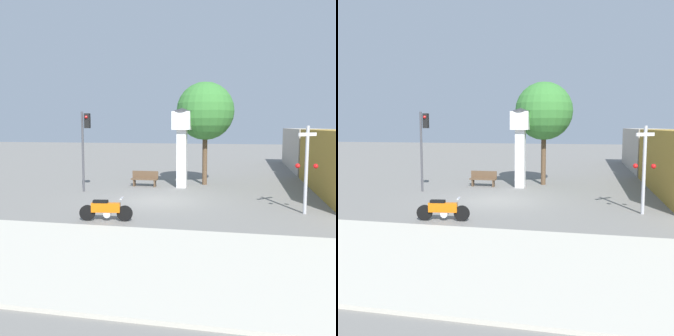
% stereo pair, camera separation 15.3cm
% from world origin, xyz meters
% --- Properties ---
extents(ground_plane, '(120.00, 120.00, 0.00)m').
position_xyz_m(ground_plane, '(0.00, 0.00, 0.00)').
color(ground_plane, slate).
extents(sidewalk_strip, '(36.00, 6.00, 0.10)m').
position_xyz_m(sidewalk_strip, '(0.00, -8.24, 0.05)').
color(sidewalk_strip, '#BCB7A8').
rests_on(sidewalk_strip, ground_plane).
extents(motorcycle, '(2.05, 0.49, 0.91)m').
position_xyz_m(motorcycle, '(-1.09, -4.24, 0.44)').
color(motorcycle, black).
rests_on(motorcycle, ground_plane).
extents(clock_tower, '(1.27, 1.27, 4.66)m').
position_xyz_m(clock_tower, '(0.47, 4.15, 3.10)').
color(clock_tower, white).
rests_on(clock_tower, ground_plane).
extents(freight_train, '(2.80, 23.51, 3.40)m').
position_xyz_m(freight_train, '(9.27, 10.04, 1.70)').
color(freight_train, olive).
rests_on(freight_train, ground_plane).
extents(traffic_light, '(0.50, 0.35, 4.40)m').
position_xyz_m(traffic_light, '(-4.49, 1.67, 3.02)').
color(traffic_light, '#47474C').
rests_on(traffic_light, ground_plane).
extents(railroad_crossing_signal, '(0.90, 0.82, 3.63)m').
position_xyz_m(railroad_crossing_signal, '(6.56, -1.49, 1.99)').
color(railroad_crossing_signal, '#B7B7BC').
rests_on(railroad_crossing_signal, ground_plane).
extents(street_tree, '(3.52, 3.52, 6.29)m').
position_xyz_m(street_tree, '(1.68, 5.51, 4.51)').
color(street_tree, brown).
rests_on(street_tree, ground_plane).
extents(bench, '(1.60, 0.44, 0.92)m').
position_xyz_m(bench, '(-1.78, 4.09, 0.49)').
color(bench, brown).
rests_on(bench, ground_plane).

